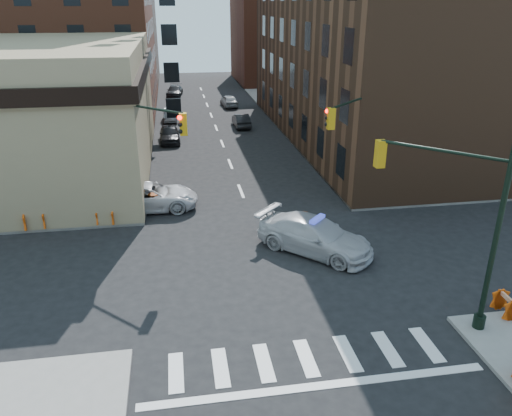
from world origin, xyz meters
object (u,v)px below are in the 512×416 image
object	(u,v)px
police_car	(315,236)
pedestrian_a	(72,192)
parked_car_enear	(241,120)
pedestrian_b	(67,193)
parked_car_wfar	(170,115)
barrel_bank	(154,203)
parked_car_wnear	(170,134)
barrel_road	(303,221)
pickup	(149,197)
barricade_se_a	(506,305)
barricade_nw_a	(106,217)

from	to	relation	value
police_car	pedestrian_a	world-z (taller)	pedestrian_a
parked_car_enear	pedestrian_b	world-z (taller)	pedestrian_b
police_car	parked_car_wfar	bearing A→B (deg)	56.50
pedestrian_b	barrel_bank	distance (m)	5.18
parked_car_wnear	barrel_bank	xyz separation A→B (m)	(-0.99, -15.95, -0.16)
pedestrian_a	barrel_bank	distance (m)	5.03
barrel_road	barrel_bank	bearing A→B (deg)	154.37
pickup	barrel_road	world-z (taller)	pickup
pickup	pedestrian_b	world-z (taller)	pedestrian_b
barricade_se_a	pickup	bearing A→B (deg)	48.00
barricade_se_a	parked_car_wnear	bearing A→B (deg)	25.72
parked_car_wfar	pickup	bearing A→B (deg)	-93.07
police_car	pickup	bearing A→B (deg)	94.16
pedestrian_b	barricade_nw_a	size ratio (longest dim) A/B	1.68
barricade_se_a	pedestrian_a	bearing A→B (deg)	54.03
pedestrian_a	barricade_se_a	xyz separation A→B (m)	(18.60, -14.48, -0.44)
parked_car_enear	barricade_se_a	xyz separation A→B (m)	(5.78, -33.66, -0.09)
pickup	parked_car_wnear	world-z (taller)	pickup
police_car	parked_car_enear	size ratio (longest dim) A/B	1.49
pickup	pedestrian_a	distance (m)	4.61
parked_car_enear	pickup	bearing A→B (deg)	66.18
pickup	parked_car_wnear	bearing A→B (deg)	-4.48
parked_car_enear	barricade_nw_a	bearing A→B (deg)	63.24
parked_car_wnear	barrel_bank	size ratio (longest dim) A/B	3.77
pickup	pedestrian_b	size ratio (longest dim) A/B	3.07
parked_car_wnear	barricade_se_a	bearing A→B (deg)	-67.69
parked_car_wnear	police_car	bearing A→B (deg)	-74.20
pedestrian_a	pedestrian_b	world-z (taller)	pedestrian_b
parked_car_wfar	barrel_bank	bearing A→B (deg)	-92.31
pickup	pedestrian_b	xyz separation A→B (m)	(-4.73, 0.63, 0.29)
barricade_se_a	barricade_nw_a	distance (m)	19.93
parked_car_wfar	barricade_se_a	bearing A→B (deg)	-71.12
pickup	barricade_se_a	bearing A→B (deg)	-133.64
police_car	parked_car_enear	world-z (taller)	police_car
parked_car_enear	barricade_nw_a	xyz separation A→B (m)	(-10.56, -22.25, -0.08)
police_car	pickup	distance (m)	10.74
barrel_bank	barricade_nw_a	xyz separation A→B (m)	(-2.56, -1.66, 0.01)
parked_car_wfar	barricade_nw_a	distance (m)	26.50
barrel_bank	parked_car_wfar	bearing A→B (deg)	87.40
parked_car_wfar	barricade_nw_a	xyz separation A→B (m)	(-3.68, -26.25, -0.07)
barrel_bank	barricade_se_a	size ratio (longest dim) A/B	1.03
pickup	barrel_bank	bearing A→B (deg)	-148.46
parked_car_wnear	pedestrian_b	xyz separation A→B (m)	(-6.02, -14.83, 0.36)
pickup	barricade_se_a	distance (m)	19.56
pickup	barrel_road	size ratio (longest dim) A/B	5.85
pedestrian_a	pickup	bearing A→B (deg)	-6.19
parked_car_wnear	parked_car_wfar	distance (m)	8.64
pedestrian_b	barricade_nw_a	xyz separation A→B (m)	(2.47, -2.79, -0.52)
police_car	barricade_se_a	world-z (taller)	police_car
pedestrian_b	police_car	bearing A→B (deg)	-60.97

